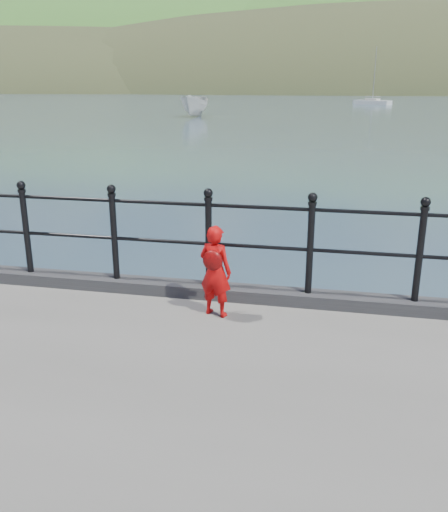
% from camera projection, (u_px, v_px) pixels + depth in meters
% --- Properties ---
extents(ground, '(600.00, 600.00, 0.00)m').
position_uv_depth(ground, '(169.00, 358.00, 7.23)').
color(ground, '#2D4251').
rests_on(ground, ground).
extents(kerb, '(60.00, 0.30, 0.15)m').
position_uv_depth(kerb, '(162.00, 287.00, 6.76)').
color(kerb, '#28282B').
rests_on(kerb, quay).
extents(railing, '(18.11, 0.11, 1.20)m').
position_uv_depth(railing, '(160.00, 229.00, 6.53)').
color(railing, black).
rests_on(railing, kerb).
extents(far_shore, '(830.00, 200.00, 156.00)m').
position_uv_depth(far_shore, '(427.00, 147.00, 229.66)').
color(far_shore, '#333A21').
rests_on(far_shore, ground).
extents(child, '(0.43, 0.36, 1.04)m').
position_uv_depth(child, '(215.00, 270.00, 5.98)').
color(child, red).
rests_on(child, quay).
extents(launch_white, '(2.30, 5.93, 2.28)m').
position_uv_depth(launch_white, '(195.00, 106.00, 56.84)').
color(launch_white, silver).
rests_on(launch_white, ground).
extents(sailboat_deep, '(6.16, 4.88, 9.09)m').
position_uv_depth(sailboat_deep, '(372.00, 103.00, 88.34)').
color(sailboat_deep, white).
rests_on(sailboat_deep, ground).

